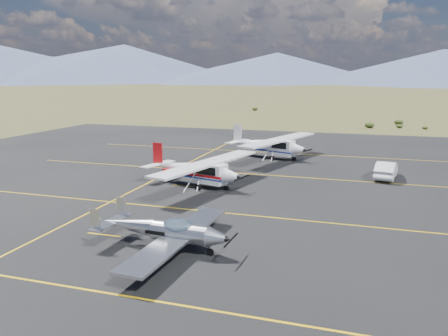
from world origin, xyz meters
The scene contains 6 objects.
ground centered at (0.00, 0.00, 0.00)m, with size 1600.00×1600.00×0.00m, color #383D1C.
apron centered at (0.00, 7.00, 0.00)m, with size 72.00×72.00×0.02m, color black.
aircraft_low_wing centered at (0.98, -4.29, 0.96)m, with size 6.60×9.20×2.00m.
aircraft_cessna centered at (-2.17, 7.80, 1.34)m, with size 7.87×11.91×3.02m.
aircraft_plain centered at (0.84, 20.82, 1.41)m, with size 8.68×12.35×3.17m.
sedan centered at (11.89, 14.76, 0.71)m, with size 1.49×4.27×1.41m, color white.
Camera 1 is at (9.59, -22.48, 8.28)m, focal length 35.00 mm.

